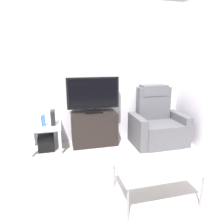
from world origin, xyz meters
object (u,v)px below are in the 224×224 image
Objects in this scene: side_table at (45,129)px; book_leftmost at (38,119)px; game_console at (53,118)px; cell_phone at (152,168)px; recliner_armchair at (157,124)px; tv_stand at (94,129)px; book_middle at (41,120)px; coffee_table at (156,168)px; book_rightmost at (44,120)px; subwoofer_box at (46,143)px; television at (93,94)px.

side_table is 2.29× the size of book_leftmost.
cell_phone is at bearing -57.04° from game_console.
cell_phone is (-0.81, -1.50, 0.02)m from recliner_armchair.
tv_stand is 0.96m from book_middle.
recliner_armchair is at bearing -4.79° from game_console.
coffee_table is at bearing -49.09° from book_leftmost.
book_middle reaches higher than coffee_table.
recliner_armchair is at bearing -3.59° from book_rightmost.
game_console is at bearing 6.98° from book_leftmost.
side_table reaches higher than subwoofer_box.
game_console is (-0.72, -0.06, -0.37)m from television.
tv_stand reaches higher than cell_phone.
book_rightmost reaches higher than tv_stand.
television is at bearing 5.15° from book_leftmost.
book_rightmost is 1.25× the size of cell_phone.
television is at bearing 4.42° from subwoofer_box.
television is (-0.00, 0.02, 0.64)m from tv_stand.
book_leftmost is at bearing 180.00° from book_middle.
book_middle is (-2.09, 0.13, 0.18)m from recliner_armchair.
recliner_armchair reaches higher than book_rightmost.
book_leftmost is 0.25m from game_console.
book_rightmost is at bearing -169.05° from game_console.
game_console is (0.15, 0.01, 0.19)m from side_table.
book_leftmost reaches higher than coffee_table.
book_middle is 2.10m from coffee_table.
book_leftmost is at bearing -173.02° from game_console.
book_leftmost is (-0.96, -0.09, -0.37)m from television.
book_middle is 1.29× the size of cell_phone.
side_table is 3.60× the size of cell_phone.
subwoofer_box is at bearing 171.26° from recliner_armchair.
recliner_armchair is 2.06m from book_rightmost.
book_middle reaches higher than side_table.
game_console is 1.99m from cell_phone.
recliner_armchair reaches higher than side_table.
tv_stand is 0.91× the size of coffee_table.
coffee_table is (-0.74, -1.48, -0.01)m from recliner_armchair.
coffee_table is at bearing -49.97° from book_middle.
tv_stand reaches higher than side_table.
coffee_table is (0.43, -1.69, -0.59)m from television.
tv_stand is at bearing 3.04° from game_console.
tv_stand reaches higher than subwoofer_box.
book_leftmost reaches higher than book_middle.
recliner_armchair is 1.71m from cell_phone.
cell_phone reaches higher than coffee_table.
book_leftmost reaches higher than side_table.
game_console is (0.20, 0.03, 0.03)m from book_middle.
television reaches higher than cell_phone.
book_rightmost is (0.09, 0.00, -0.02)m from book_leftmost.
book_middle is at bearing -175.76° from tv_stand.
book_middle is at bearing 180.00° from book_rightmost.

